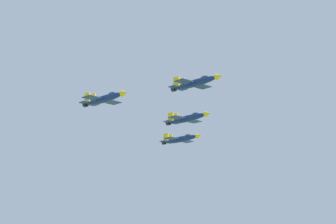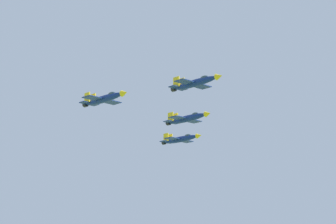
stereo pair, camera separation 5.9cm
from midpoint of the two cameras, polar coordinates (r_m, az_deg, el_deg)
jet_lead at (r=168.29m, az=2.32°, el=2.49°), size 14.55×12.81×3.61m
jet_left_wingman at (r=189.58m, az=1.63°, el=-0.55°), size 14.51×12.87×3.61m
jet_right_wingman at (r=170.20m, az=-5.46°, el=1.12°), size 14.52×12.86×3.61m
jet_left_outer at (r=211.81m, az=1.08°, el=-2.31°), size 14.41×12.45×3.55m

